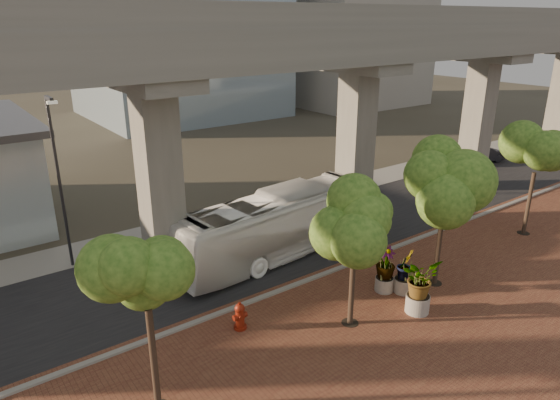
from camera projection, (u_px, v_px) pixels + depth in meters
ground at (294, 262)px, 25.57m from camera, size 160.00×160.00×0.00m
brick_plaza at (419, 338)px, 19.50m from camera, size 70.00×13.00×0.06m
asphalt_road at (271, 248)px, 27.08m from camera, size 90.00×8.00×0.04m
curb_strip at (319, 276)px, 24.03m from camera, size 70.00×0.25×0.16m
far_sidewalk at (221, 217)px, 31.24m from camera, size 90.00×3.00×0.06m
transit_viaduct at (270, 115)px, 24.58m from camera, size 72.00×5.60×12.40m
midrise_block at (352, 16)px, 69.81m from camera, size 18.00×16.00×24.00m
transit_bus at (278, 225)px, 25.82m from camera, size 12.42×3.99×3.40m
parked_car at (481, 154)px, 42.87m from camera, size 4.79×2.47×1.50m
fire_hydrant at (240, 316)px, 19.85m from camera, size 0.59×0.53×1.18m
planter_front at (420, 281)px, 20.67m from camera, size 2.22×2.22×2.45m
planter_right at (386, 264)px, 22.37m from camera, size 2.05×2.05×2.19m
planter_left at (405, 267)px, 22.29m from camera, size 1.91×1.91×2.10m
street_tree_far_west at (145, 276)px, 14.36m from camera, size 3.81×3.81×6.49m
street_tree_near_west at (356, 220)px, 18.83m from camera, size 3.23×3.23×6.05m
street_tree_near_east at (447, 181)px, 21.72m from camera, size 4.35×4.35×7.06m
street_tree_far_east at (538, 154)px, 27.27m from camera, size 3.79×3.79×6.50m
streetlamp_west at (59, 172)px, 23.42m from camera, size 0.42×1.23×8.50m
streetlamp_east at (353, 134)px, 33.28m from camera, size 0.38×1.12×7.73m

